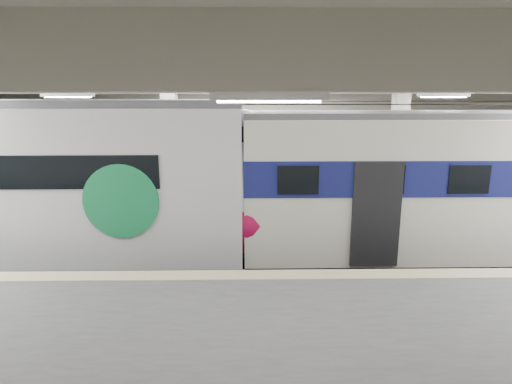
{
  "coord_description": "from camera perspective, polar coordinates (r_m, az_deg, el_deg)",
  "views": [
    {
      "loc": [
        -0.28,
        -11.98,
        4.99
      ],
      "look_at": [
        -0.05,
        1.0,
        2.0
      ],
      "focal_mm": 30.0,
      "sensor_mm": 36.0,
      "label": 1
    }
  ],
  "objects": [
    {
      "name": "modern_emu",
      "position": [
        13.52,
        -25.89,
        0.48
      ],
      "size": [
        15.18,
        3.13,
        4.83
      ],
      "color": "silver",
      "rests_on": "ground"
    },
    {
      "name": "older_rer",
      "position": [
        13.93,
        27.37,
        0.63
      ],
      "size": [
        13.68,
        3.02,
        4.5
      ],
      "color": "silver",
      "rests_on": "ground"
    },
    {
      "name": "station_hall",
      "position": [
        10.39,
        0.58,
        3.31
      ],
      "size": [
        36.0,
        24.0,
        5.75
      ],
      "color": "black",
      "rests_on": "ground"
    },
    {
      "name": "far_train",
      "position": [
        19.31,
        -24.6,
        3.45
      ],
      "size": [
        13.18,
        2.82,
        4.23
      ],
      "rotation": [
        0.0,
        0.0,
        0.01
      ],
      "color": "silver",
      "rests_on": "ground"
    }
  ]
}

